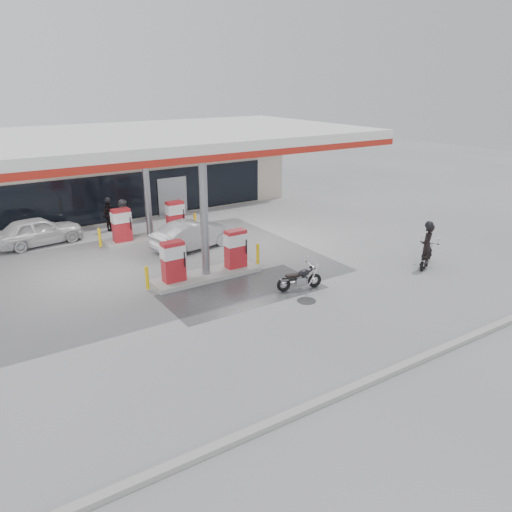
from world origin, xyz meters
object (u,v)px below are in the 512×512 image
at_px(pump_island_far, 150,226).
at_px(biker_walking, 109,215).
at_px(parked_motorcycle, 300,279).
at_px(attendant, 124,219).
at_px(parked_car_right, 224,193).
at_px(hatchback_silver, 194,235).
at_px(main_motorcycle, 426,257).
at_px(sedan_white, 39,231).
at_px(pump_island_near, 206,261).
at_px(parked_car_left, 33,217).
at_px(biker_main, 427,246).

relative_size(pump_island_far, biker_walking, 3.04).
xyz_separation_m(parked_motorcycle, attendant, (-3.41, 10.01, 0.58)).
xyz_separation_m(pump_island_far, parked_car_right, (7.21, 5.19, -0.14)).
relative_size(hatchback_silver, biker_walking, 2.42).
distance_m(parked_motorcycle, hatchback_silver, 6.73).
height_order(attendant, hatchback_silver, attendant).
relative_size(main_motorcycle, parked_motorcycle, 0.92).
relative_size(parked_motorcycle, attendant, 0.91).
xyz_separation_m(hatchback_silver, biker_walking, (-2.43, 5.05, 0.17)).
xyz_separation_m(main_motorcycle, hatchback_silver, (-7.30, 7.58, 0.26)).
height_order(main_motorcycle, sedan_white, sedan_white).
xyz_separation_m(pump_island_near, parked_car_left, (-4.50, 11.24, -0.05)).
bearing_deg(parked_car_left, parked_motorcycle, -149.51).
relative_size(biker_main, sedan_white, 0.47).
relative_size(parked_car_left, biker_walking, 2.70).
distance_m(biker_main, hatchback_silver, 10.48).
bearing_deg(parked_car_left, biker_walking, -123.65).
relative_size(main_motorcycle, hatchback_silver, 0.41).
height_order(pump_island_far, sedan_white, pump_island_far).
height_order(pump_island_far, hatchback_silver, pump_island_far).
bearing_deg(sedan_white, pump_island_near, -156.75).
distance_m(pump_island_far, biker_main, 13.10).
bearing_deg(parked_car_right, parked_motorcycle, 156.10).
distance_m(main_motorcycle, attendant, 14.52).
relative_size(sedan_white, parked_car_right, 0.99).
relative_size(attendant, biker_walking, 1.18).
bearing_deg(hatchback_silver, attendant, 22.63).
bearing_deg(pump_island_far, parked_motorcycle, -74.69).
bearing_deg(main_motorcycle, biker_walking, 99.43).
bearing_deg(sedan_white, parked_car_right, -82.98).
bearing_deg(biker_walking, biker_main, -95.22).
distance_m(parked_car_right, biker_walking, 8.79).
relative_size(sedan_white, parked_car_left, 0.89).
xyz_separation_m(sedan_white, parked_car_left, (0.28, 3.04, -0.03)).
bearing_deg(pump_island_near, hatchback_silver, 71.11).
bearing_deg(biker_walking, hatchback_silver, -106.45).
bearing_deg(attendant, pump_island_near, 169.38).
bearing_deg(sedan_white, parked_car_left, -12.32).
relative_size(parked_car_left, parked_car_right, 1.11).
bearing_deg(parked_motorcycle, hatchback_silver, 114.51).
bearing_deg(sedan_white, biker_main, -140.02).
height_order(parked_motorcycle, attendant, attendant).
bearing_deg(biker_main, parked_car_left, -75.65).
relative_size(pump_island_near, pump_island_far, 1.00).
height_order(sedan_white, hatchback_silver, sedan_white).
bearing_deg(parked_motorcycle, biker_main, 3.71).
bearing_deg(pump_island_far, biker_walking, 114.37).
height_order(pump_island_near, attendant, attendant).
distance_m(pump_island_far, parked_motorcycle, 9.34).
distance_m(pump_island_far, parked_car_right, 8.88).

